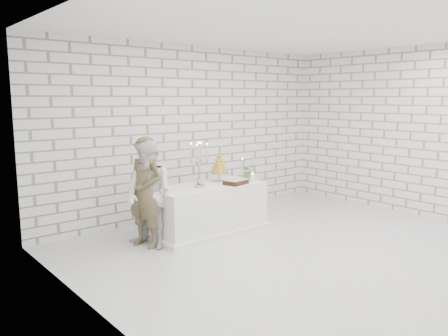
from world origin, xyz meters
TOP-DOWN VIEW (x-y plane):
  - ground at (0.00, 0.00)m, footprint 6.00×5.00m
  - ceiling at (0.00, 0.00)m, footprint 6.00×5.00m
  - wall_back at (0.00, 2.50)m, footprint 6.00×0.01m
  - wall_left at (-3.00, 0.00)m, footprint 0.01×5.00m
  - wall_right at (3.00, 0.00)m, footprint 0.01×5.00m
  - cake_table at (-0.50, 1.41)m, footprint 1.80×0.80m
  - groom at (-1.61, 1.44)m, footprint 0.54×0.66m
  - bride at (-1.60, 1.36)m, footprint 0.76×0.87m
  - candelabra at (-0.70, 1.39)m, footprint 0.30×0.30m
  - croquembouche at (-0.16, 1.56)m, footprint 0.31×0.31m
  - chocolate_cake at (-0.12, 1.19)m, footprint 0.40×0.32m
  - pillar_candle at (0.24, 1.20)m, footprint 0.10×0.10m
  - extra_taper at (0.34, 1.55)m, footprint 0.07×0.07m
  - flowers at (0.35, 1.41)m, footprint 0.24×0.21m

SIDE VIEW (x-z plane):
  - ground at x=0.00m, z-range -0.01..0.01m
  - cake_table at x=-0.50m, z-range 0.00..0.75m
  - bride at x=-1.60m, z-range 0.00..1.53m
  - groom at x=-1.61m, z-range 0.00..1.57m
  - chocolate_cake at x=-0.12m, z-range 0.75..0.83m
  - pillar_candle at x=0.24m, z-range 0.75..0.87m
  - flowers at x=0.35m, z-range 0.75..1.02m
  - extra_taper at x=0.34m, z-range 0.75..1.07m
  - croquembouche at x=-0.16m, z-range 0.75..1.20m
  - candelabra at x=-0.70m, z-range 0.75..1.45m
  - wall_back at x=0.00m, z-range 0.00..3.00m
  - wall_left at x=-3.00m, z-range 0.00..3.00m
  - wall_right at x=3.00m, z-range 0.00..3.00m
  - ceiling at x=0.00m, z-range 3.00..3.00m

